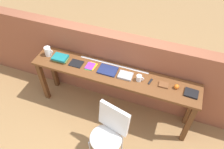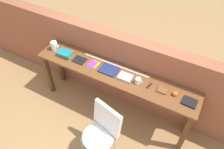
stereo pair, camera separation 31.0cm
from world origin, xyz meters
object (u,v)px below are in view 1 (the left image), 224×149
object	(u,v)px
multitool_folded	(150,82)
sports_ball_small	(177,87)
chair_white_moulded	(109,132)
book_repair_rightmost	(191,93)
book_stack_leftmost	(61,58)
magazine_cycling	(76,63)
pamphlet_pile_colourful	(91,66)
mug	(139,78)
pitcher_white	(48,51)
book_open_centre	(108,70)
leather_journal_brown	(164,85)

from	to	relation	value
multitool_folded	sports_ball_small	bearing A→B (deg)	1.07
chair_white_moulded	book_repair_rightmost	xyz separation A→B (m)	(0.90, 0.71, 0.37)
chair_white_moulded	book_stack_leftmost	distance (m)	1.32
magazine_cycling	book_repair_rightmost	distance (m)	1.69
multitool_folded	magazine_cycling	bearing A→B (deg)	-178.88
book_repair_rightmost	pamphlet_pile_colourful	bearing A→B (deg)	-178.39
mug	sports_ball_small	size ratio (longest dim) A/B	1.66
pitcher_white	book_open_centre	world-z (taller)	pitcher_white
leather_journal_brown	magazine_cycling	bearing A→B (deg)	178.52
sports_ball_small	pitcher_white	bearing A→B (deg)	179.95
magazine_cycling	sports_ball_small	distance (m)	1.49
chair_white_moulded	leather_journal_brown	distance (m)	0.97
book_stack_leftmost	book_open_centre	distance (m)	0.76
pitcher_white	sports_ball_small	world-z (taller)	pitcher_white
pitcher_white	leather_journal_brown	distance (m)	1.81
magazine_cycling	pamphlet_pile_colourful	bearing A→B (deg)	6.16
book_open_centre	pamphlet_pile_colourful	bearing A→B (deg)	179.36
multitool_folded	pitcher_white	bearing A→B (deg)	179.71
pitcher_white	pamphlet_pile_colourful	bearing A→B (deg)	-0.44
book_open_centre	chair_white_moulded	bearing A→B (deg)	-68.84
leather_journal_brown	mug	bearing A→B (deg)	-178.54
book_open_centre	mug	distance (m)	0.48
book_open_centre	mug	bearing A→B (deg)	-3.40
book_stack_leftmost	sports_ball_small	size ratio (longest dim) A/B	3.63
book_stack_leftmost	pamphlet_pile_colourful	bearing A→B (deg)	3.30
book_stack_leftmost	leather_journal_brown	xyz separation A→B (m)	(1.58, 0.02, -0.02)
mug	multitool_folded	world-z (taller)	mug
pitcher_white	mug	distance (m)	1.47
book_open_centre	sports_ball_small	size ratio (longest dim) A/B	4.09
multitool_folded	book_repair_rightmost	bearing A→B (deg)	-2.31
pamphlet_pile_colourful	sports_ball_small	size ratio (longest dim) A/B	2.85
pamphlet_pile_colourful	magazine_cycling	bearing A→B (deg)	-173.77
book_stack_leftmost	pamphlet_pile_colourful	size ratio (longest dim) A/B	1.27
book_open_centre	sports_ball_small	xyz separation A→B (m)	(0.99, 0.01, 0.02)
pitcher_white	leather_journal_brown	bearing A→B (deg)	-0.34
pitcher_white	mug	size ratio (longest dim) A/B	1.67
leather_journal_brown	book_repair_rightmost	world-z (taller)	book_repair_rightmost
magazine_cycling	mug	size ratio (longest dim) A/B	1.78
book_open_centre	multitool_folded	xyz separation A→B (m)	(0.63, -0.00, -0.00)
pamphlet_pile_colourful	book_open_centre	xyz separation A→B (m)	(0.27, -0.00, 0.01)
book_repair_rightmost	leather_journal_brown	bearing A→B (deg)	179.50
chair_white_moulded	multitool_folded	xyz separation A→B (m)	(0.34, 0.73, 0.36)
book_open_centre	sports_ball_small	bearing A→B (deg)	0.04
magazine_cycling	book_repair_rightmost	bearing A→B (deg)	-0.08
magazine_cycling	sports_ball_small	size ratio (longest dim) A/B	2.97
pitcher_white	multitool_folded	size ratio (longest dim) A/B	1.67
mug	pamphlet_pile_colourful	bearing A→B (deg)	177.88
mug	chair_white_moulded	bearing A→B (deg)	-104.90
pamphlet_pile_colourful	book_open_centre	world-z (taller)	book_open_centre
book_open_centre	multitool_folded	world-z (taller)	book_open_centre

